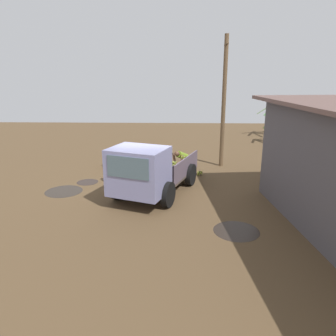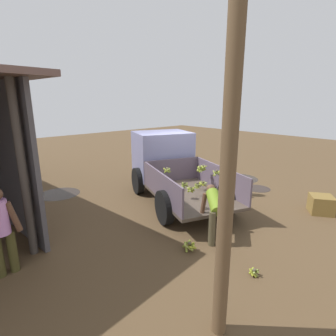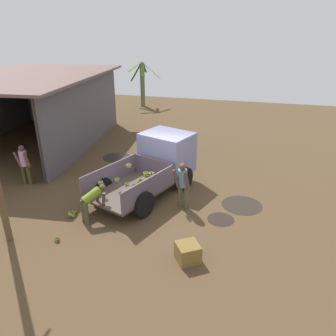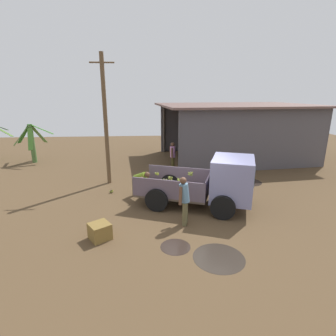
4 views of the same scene
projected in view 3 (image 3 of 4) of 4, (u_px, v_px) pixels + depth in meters
The scene contains 14 objects.
ground at pixel (155, 195), 12.22m from camera, with size 36.00×36.00×0.00m, color brown.
mud_patch_0 at pixel (221, 219), 10.65m from camera, with size 0.88×0.88×0.01m, color black.
mud_patch_1 at pixel (117, 157), 15.72m from camera, with size 1.33×1.33×0.01m, color black.
mud_patch_2 at pixel (242, 205), 11.50m from camera, with size 1.42×1.42×0.01m, color #2C241D.
cargo_truck at pixel (161, 160), 12.61m from camera, with size 4.76×3.26×2.02m.
warehouse_shed at pixel (35, 93), 17.04m from camera, with size 10.52×7.91×3.60m.
banana_palm_0 at pixel (142, 84), 25.25m from camera, with size 1.84×2.36×3.35m.
banana_palm_3 at pixel (63, 92), 22.54m from camera, with size 2.17×2.47×3.17m.
person_foreground_visitor at pixel (183, 183), 10.99m from camera, with size 0.45×0.67×1.67m.
person_worker_loading at pixel (91, 201), 10.32m from camera, with size 0.82×0.83×1.17m.
person_bystander_near_shed at pixel (24, 163), 12.69m from camera, with size 0.33×0.66×1.65m.
banana_bunch_on_ground_0 at pixel (57, 239), 9.53m from camera, with size 0.19×0.19×0.15m.
banana_bunch_on_ground_1 at pixel (72, 213), 10.77m from camera, with size 0.29×0.28×0.21m.
wooden_crate_0 at pixel (188, 252), 8.70m from camera, with size 0.58×0.58×0.50m, color brown.
Camera 3 is at (-10.32, -3.32, 5.75)m, focal length 35.00 mm.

